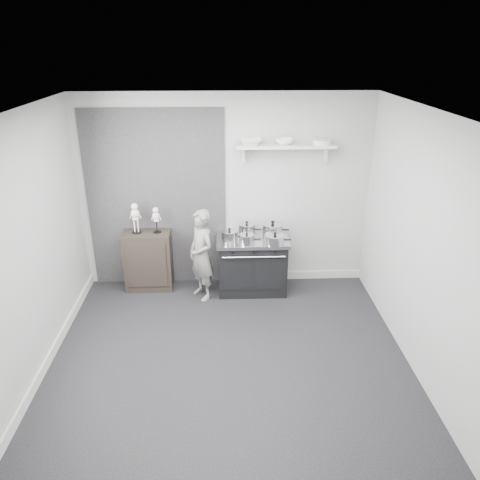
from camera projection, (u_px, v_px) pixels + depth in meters
name	position (u px, v px, depth m)	size (l,w,h in m)	color
ground	(228.00, 353.00, 5.35)	(4.00, 4.00, 0.00)	black
room_shell	(218.00, 214.00, 4.83)	(4.02, 3.62, 2.71)	#AEAEAC
wall_shelf	(286.00, 147.00, 6.12)	(1.30, 0.26, 0.24)	silver
stove	(252.00, 264.00, 6.56)	(0.99, 0.62, 0.79)	black
side_cabinet	(149.00, 260.00, 6.62)	(0.65, 0.38, 0.85)	black
child	(202.00, 255.00, 6.28)	(0.46, 0.30, 1.27)	slate
pot_front_left	(230.00, 236.00, 6.28)	(0.31, 0.23, 0.19)	#BDBDC0
pot_back_left	(247.00, 229.00, 6.51)	(0.33, 0.24, 0.20)	#BDBDC0
pot_back_right	(273.00, 229.00, 6.48)	(0.37, 0.29, 0.22)	#BDBDC0
pot_front_right	(275.00, 239.00, 6.21)	(0.35, 0.26, 0.17)	#BDBDC0
pot_front_center	(247.00, 239.00, 6.20)	(0.28, 0.19, 0.17)	#BDBDC0
skeleton_full	(135.00, 216.00, 6.35)	(0.14, 0.09, 0.49)	white
skeleton_torso	(156.00, 218.00, 6.37)	(0.12, 0.08, 0.42)	white
bowl_large	(250.00, 142.00, 6.07)	(0.32, 0.32, 0.08)	white
bowl_small	(284.00, 141.00, 6.09)	(0.24, 0.24, 0.08)	white
plate_stack	(322.00, 142.00, 6.11)	(0.24, 0.24, 0.06)	silver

